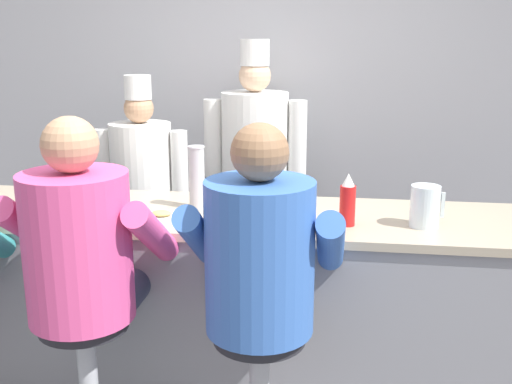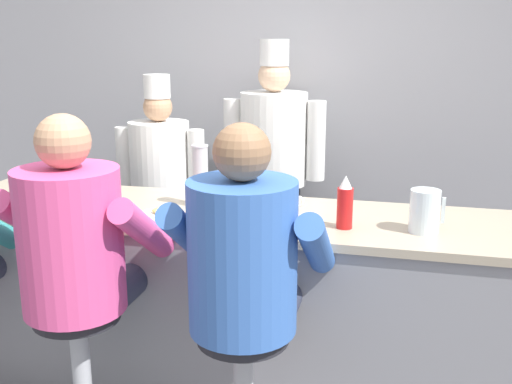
{
  "view_description": "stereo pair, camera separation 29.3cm",
  "coord_description": "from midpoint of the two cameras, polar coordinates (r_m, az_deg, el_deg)",
  "views": [
    {
      "loc": [
        0.51,
        -2.48,
        1.85
      ],
      "look_at": [
        0.11,
        0.33,
        1.11
      ],
      "focal_mm": 42.0,
      "sensor_mm": 36.0,
      "label": 1
    },
    {
      "loc": [
        0.79,
        -2.42,
        1.85
      ],
      "look_at": [
        0.11,
        0.33,
        1.11
      ],
      "focal_mm": 42.0,
      "sensor_mm": 36.0,
      "label": 2
    }
  ],
  "objects": [
    {
      "name": "diner_counter",
      "position": [
        3.19,
        0.96,
        -10.51
      ],
      "size": [
        3.2,
        0.74,
        0.99
      ],
      "color": "gray",
      "rests_on": "ground_plane"
    },
    {
      "name": "cup_stack_steel",
      "position": [
        3.08,
        -2.62,
        1.51
      ],
      "size": [
        0.09,
        0.09,
        0.32
      ],
      "color": "#B7BABF",
      "rests_on": "diner_counter"
    },
    {
      "name": "water_pitcher_clear",
      "position": [
        2.83,
        18.66,
        -1.78
      ],
      "size": [
        0.16,
        0.14,
        0.2
      ],
      "color": "silver",
      "rests_on": "diner_counter"
    },
    {
      "name": "ketchup_bottle_red",
      "position": [
        2.79,
        11.47,
        -1.16
      ],
      "size": [
        0.07,
        0.07,
        0.25
      ],
      "color": "red",
      "rests_on": "diner_counter"
    },
    {
      "name": "diner_seated_pink",
      "position": [
        2.63,
        -13.71,
        -5.37
      ],
      "size": [
        0.66,
        0.65,
        1.56
      ],
      "color": "#B2B5BA",
      "rests_on": "ground_plane"
    },
    {
      "name": "coffee_mug_white",
      "position": [
        3.06,
        5.92,
        -0.96
      ],
      "size": [
        0.12,
        0.08,
        0.09
      ],
      "color": "white",
      "rests_on": "diner_counter"
    },
    {
      "name": "cereal_bowl",
      "position": [
        3.05,
        -13.25,
        -1.74
      ],
      "size": [
        0.17,
        0.17,
        0.05
      ],
      "color": "white",
      "rests_on": "diner_counter"
    },
    {
      "name": "mustard_bottle_yellow",
      "position": [
        2.79,
        2.67,
        -1.04
      ],
      "size": [
        0.07,
        0.07,
        0.23
      ],
      "color": "yellow",
      "rests_on": "diner_counter"
    },
    {
      "name": "wall_back",
      "position": [
        4.46,
        5.6,
        8.01
      ],
      "size": [
        10.0,
        0.06,
        2.7
      ],
      "color": "#99999E",
      "rests_on": "ground_plane"
    },
    {
      "name": "diner_seated_blue",
      "position": [
        2.39,
        2.47,
        -7.12
      ],
      "size": [
        0.65,
        0.65,
        1.54
      ],
      "color": "#B2B5BA",
      "rests_on": "ground_plane"
    },
    {
      "name": "cook_in_whites_near",
      "position": [
        4.09,
        -7.05,
        0.82
      ],
      "size": [
        0.63,
        0.4,
        1.62
      ],
      "color": "#232328",
      "rests_on": "ground_plane"
    },
    {
      "name": "breakfast_plate",
      "position": [
        2.95,
        -6.16,
        -2.13
      ],
      "size": [
        0.22,
        0.22,
        0.04
      ],
      "color": "white",
      "rests_on": "diner_counter"
    },
    {
      "name": "cook_in_whites_far",
      "position": [
        4.19,
        3.69,
        2.94
      ],
      "size": [
        0.72,
        0.46,
        1.84
      ],
      "color": "#232328",
      "rests_on": "ground_plane"
    }
  ]
}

